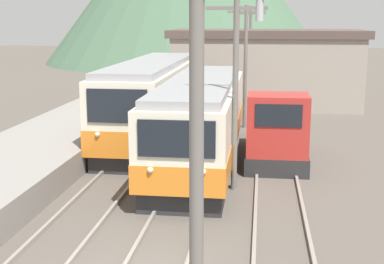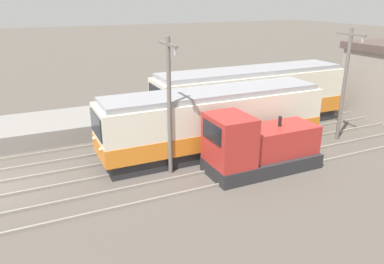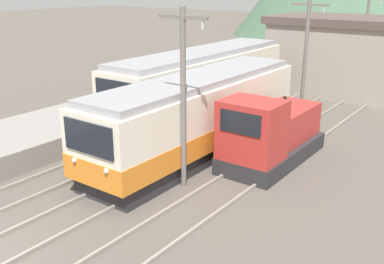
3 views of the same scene
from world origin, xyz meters
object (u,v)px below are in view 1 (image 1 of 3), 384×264
object	(u,v)px
commuter_train_center	(201,125)
catenary_mast_mid	(236,87)
catenary_mast_distant	(250,50)
commuter_train_left	(153,103)
shunting_locomotive	(276,132)
catenary_mast_near	(197,185)
catenary_mast_far	(246,62)

from	to	relation	value
commuter_train_center	catenary_mast_mid	bearing A→B (deg)	-63.97
commuter_train_center	catenary_mast_mid	xyz separation A→B (m)	(1.51, -3.09, 1.93)
commuter_train_center	catenary_mast_distant	distance (m)	18.48
commuter_train_left	commuter_train_center	xyz separation A→B (m)	(2.80, -4.21, -0.15)
shunting_locomotive	catenary_mast_near	xyz separation A→B (m)	(-1.49, -14.63, 2.33)
catenary_mast_mid	catenary_mast_far	xyz separation A→B (m)	(0.00, 10.70, 0.00)
catenary_mast_far	catenary_mast_distant	xyz separation A→B (m)	(0.00, 10.70, 0.00)
commuter_train_left	catenary_mast_mid	xyz separation A→B (m)	(4.31, -7.30, 1.78)
catenary_mast_distant	catenary_mast_mid	bearing A→B (deg)	-90.00
commuter_train_left	commuter_train_center	size ratio (longest dim) A/B	1.04
catenary_mast_near	catenary_mast_distant	xyz separation A→B (m)	(0.00, 32.11, 0.00)
catenary_mast_near	catenary_mast_far	world-z (taller)	same
shunting_locomotive	catenary_mast_near	distance (m)	14.89
shunting_locomotive	catenary_mast_distant	bearing A→B (deg)	94.88
catenary_mast_far	catenary_mast_mid	bearing A→B (deg)	-90.00
catenary_mast_mid	catenary_mast_distant	xyz separation A→B (m)	(0.00, 21.41, 0.00)
shunting_locomotive	catenary_mast_far	distance (m)	7.32
shunting_locomotive	catenary_mast_distant	distance (m)	17.70
shunting_locomotive	catenary_mast_mid	bearing A→B (deg)	-110.79
commuter_train_left	catenary_mast_far	distance (m)	5.77
catenary_mast_far	shunting_locomotive	bearing A→B (deg)	-77.58
catenary_mast_mid	catenary_mast_far	bearing A→B (deg)	90.00
commuter_train_left	catenary_mast_far	bearing A→B (deg)	38.31
catenary_mast_near	catenary_mast_distant	distance (m)	32.11
catenary_mast_near	catenary_mast_far	size ratio (longest dim) A/B	1.00
commuter_train_center	catenary_mast_mid	world-z (taller)	catenary_mast_mid
commuter_train_left	shunting_locomotive	world-z (taller)	commuter_train_left
commuter_train_left	catenary_mast_near	xyz separation A→B (m)	(4.31, -18.00, 1.78)
commuter_train_left	catenary_mast_near	size ratio (longest dim) A/B	2.01
catenary_mast_near	catenary_mast_mid	xyz separation A→B (m)	(0.00, 10.70, 0.00)
catenary_mast_near	catenary_mast_far	xyz separation A→B (m)	(0.00, 21.41, 0.00)
commuter_train_left	catenary_mast_mid	distance (m)	8.66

